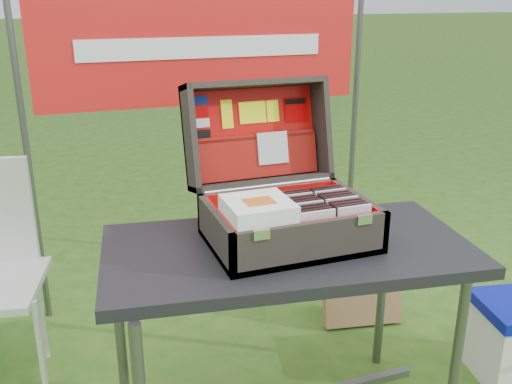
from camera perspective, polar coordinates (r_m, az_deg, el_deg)
name	(u,v)px	position (r m, az deg, el deg)	size (l,w,h in m)	color
table	(286,342)	(2.09, 3.00, -14.78)	(1.21, 0.61, 0.76)	#29282D
table_top	(288,250)	(1.91, 3.19, -5.83)	(1.21, 0.61, 0.04)	#29282D
table_leg_fr	(457,354)	(2.18, 19.48, -15.03)	(0.04, 0.04, 0.72)	#59595B
table_leg_bl	(121,340)	(2.18, -13.38, -14.25)	(0.04, 0.04, 0.72)	#59595B
table_leg_br	(382,290)	(2.51, 12.50, -9.52)	(0.04, 0.04, 0.72)	#59595B
suitcase	(283,167)	(1.88, 2.73, 2.46)	(0.53, 0.54, 0.49)	#413A33
suitcase_base_bottom	(289,240)	(1.91, 3.31, -4.78)	(0.53, 0.38, 0.02)	#413A33
suitcase_base_wall_front	(312,244)	(1.74, 5.66, -5.19)	(0.53, 0.02, 0.14)	#413A33
suitcase_base_wall_back	(270,205)	(2.04, 1.38, -1.33)	(0.53, 0.02, 0.14)	#413A33
suitcase_base_wall_left	(216,233)	(1.81, -4.05, -4.15)	(0.02, 0.38, 0.14)	#413A33
suitcase_base_wall_right	(357,213)	(2.00, 10.04, -2.12)	(0.02, 0.38, 0.14)	#413A33
suitcase_liner_floor	(289,236)	(1.91, 3.32, -4.41)	(0.49, 0.33, 0.01)	#D70004
suitcase_latch_left	(261,235)	(1.65, 0.54, -4.28)	(0.05, 0.01, 0.03)	silver
suitcase_latch_right	(364,219)	(1.78, 10.79, -2.71)	(0.05, 0.01, 0.03)	silver
suitcase_hinge	(269,186)	(2.03, 1.29, 0.63)	(0.02, 0.02, 0.47)	silver
suitcase_lid_back	(253,133)	(2.14, -0.35, 5.88)	(0.53, 0.38, 0.02)	#413A33
suitcase_lid_rim_far	(254,84)	(2.09, -0.20, 10.77)	(0.53, 0.02, 0.14)	#413A33
suitcase_lid_rim_near	(262,182)	(2.09, 0.58, 1.05)	(0.53, 0.02, 0.14)	#413A33
suitcase_lid_rim_left	(190,139)	(2.01, -6.61, 5.30)	(0.02, 0.38, 0.14)	#413A33
suitcase_lid_rim_right	(321,128)	(2.18, 6.48, 6.39)	(0.02, 0.38, 0.14)	#413A33
suitcase_lid_liner	(254,133)	(2.13, -0.23, 5.88)	(0.48, 0.33, 0.01)	#D70004
suitcase_liner_wall_front	(311,239)	(1.75, 5.49, -4.72)	(0.49, 0.01, 0.12)	#D70004
suitcase_liner_wall_back	(271,204)	(2.03, 1.52, -1.18)	(0.49, 0.01, 0.12)	#D70004
suitcase_liner_wall_left	(220,230)	(1.81, -3.65, -3.80)	(0.01, 0.33, 0.12)	#D70004
suitcase_liner_wall_right	(353,211)	(1.99, 9.72, -1.89)	(0.01, 0.33, 0.12)	#D70004
suitcase_lid_pocket	(257,157)	(2.11, 0.13, 3.53)	(0.47, 0.15, 0.03)	maroon
suitcase_pocket_edge	(256,137)	(2.10, 0.02, 5.57)	(0.46, 0.02, 0.02)	maroon
suitcase_pocket_cd	(273,148)	(2.11, 1.67, 4.43)	(0.12, 0.12, 0.01)	silver
lid_sticker_cc_a	(200,101)	(2.07, -5.57, 9.09)	(0.05, 0.03, 0.00)	#1933B2
lid_sticker_cc_b	(202,112)	(2.07, -5.47, 7.99)	(0.05, 0.03, 0.00)	#C90000
lid_sticker_cc_c	(203,123)	(2.06, -5.37, 6.88)	(0.05, 0.03, 0.00)	white
lid_sticker_cc_d	(204,134)	(2.06, -5.27, 5.78)	(0.05, 0.03, 0.00)	black
lid_card_neon_tall	(227,114)	(2.09, -2.92, 7.78)	(0.04, 0.10, 0.00)	#F5FA13
lid_card_neon_main	(253,112)	(2.12, -0.35, 7.97)	(0.10, 0.08, 0.00)	#F5FA13
lid_card_neon_small	(273,111)	(2.15, 1.68, 8.11)	(0.05, 0.08, 0.00)	#F5FA13
lid_sticker_band	(296,109)	(2.18, 3.99, 8.26)	(0.09, 0.09, 0.00)	#C90000
lid_sticker_band_bar	(295,101)	(2.19, 3.94, 9.04)	(0.08, 0.02, 0.00)	black
cd_left_0	(317,231)	(1.77, 6.16, -3.92)	(0.12, 0.01, 0.13)	silver
cd_left_1	(314,229)	(1.79, 5.87, -3.68)	(0.12, 0.01, 0.13)	black
cd_left_2	(312,226)	(1.81, 5.58, -3.44)	(0.12, 0.01, 0.13)	black
cd_left_3	(309,224)	(1.83, 5.31, -3.20)	(0.12, 0.01, 0.13)	black
cd_left_4	(306,222)	(1.84, 5.03, -2.97)	(0.12, 0.01, 0.13)	silver
cd_left_5	(303,219)	(1.86, 4.77, -2.75)	(0.12, 0.01, 0.13)	black
cd_left_6	(301,217)	(1.88, 4.50, -2.53)	(0.12, 0.01, 0.13)	black
cd_left_7	(298,215)	(1.89, 4.25, -2.31)	(0.12, 0.01, 0.13)	black
cd_left_8	(296,213)	(1.91, 3.99, -2.10)	(0.12, 0.01, 0.13)	silver
cd_left_9	(293,211)	(1.93, 3.75, -1.89)	(0.12, 0.01, 0.13)	black
cd_left_10	(291,209)	(1.95, 3.50, -1.68)	(0.12, 0.01, 0.13)	black
cd_right_0	(354,226)	(1.83, 9.74, -3.35)	(0.12, 0.01, 0.13)	silver
cd_right_1	(350,223)	(1.85, 9.43, -3.12)	(0.12, 0.01, 0.13)	black
cd_right_2	(347,221)	(1.86, 9.12, -2.89)	(0.12, 0.01, 0.13)	black
cd_right_3	(344,219)	(1.88, 8.82, -2.67)	(0.12, 0.01, 0.13)	black
cd_right_4	(341,217)	(1.90, 8.52, -2.46)	(0.12, 0.01, 0.13)	silver
cd_right_5	(338,215)	(1.91, 8.23, -2.24)	(0.12, 0.01, 0.13)	black
cd_right_6	(335,212)	(1.93, 7.94, -2.03)	(0.12, 0.01, 0.13)	black
cd_right_7	(333,210)	(1.95, 7.66, -1.83)	(0.12, 0.01, 0.13)	black
cd_right_8	(330,208)	(1.96, 7.38, -1.62)	(0.12, 0.01, 0.13)	silver
cd_right_9	(327,206)	(1.98, 7.11, -1.42)	(0.12, 0.01, 0.13)	black
cd_right_10	(324,204)	(2.00, 6.84, -1.23)	(0.12, 0.01, 0.13)	black
songbook_0	(258,215)	(1.75, 0.20, -2.31)	(0.20, 0.20, 0.01)	white
songbook_1	(258,213)	(1.75, 0.20, -2.16)	(0.20, 0.20, 0.01)	white
songbook_2	(258,212)	(1.75, 0.20, -2.01)	(0.20, 0.20, 0.01)	white
songbook_3	(258,210)	(1.75, 0.20, -1.86)	(0.20, 0.20, 0.01)	white
songbook_4	(258,209)	(1.75, 0.20, -1.70)	(0.20, 0.20, 0.01)	white
songbook_5	(258,207)	(1.74, 0.20, -1.55)	(0.20, 0.20, 0.01)	white
songbook_6	(258,206)	(1.74, 0.20, -1.40)	(0.20, 0.20, 0.01)	white
songbook_7	(258,204)	(1.74, 0.20, -1.24)	(0.20, 0.20, 0.01)	white
songbook_8	(258,203)	(1.74, 0.20, -1.09)	(0.20, 0.20, 0.01)	white
songbook_9	(258,201)	(1.74, 0.20, -0.93)	(0.20, 0.20, 0.01)	white
songbook_graphic	(259,201)	(1.73, 0.32, -0.92)	(0.09, 0.07, 0.00)	#D85919
chair_leg_fr	(42,357)	(2.39, -20.65, -15.18)	(0.02, 0.02, 0.48)	silver
chair_leg_br	(41,310)	(2.70, -20.71, -10.98)	(0.02, 0.02, 0.48)	silver
chair_upright_right	(27,209)	(2.53, -21.94, -1.60)	(0.02, 0.02, 0.45)	silver
cardboard_box	(361,284)	(2.87, 10.46, -9.01)	(0.38, 0.06, 0.40)	#996842
banner_post_left	(27,153)	(2.82, -21.91, 3.60)	(0.03, 0.03, 1.70)	#59595B
banner_post_right	(354,126)	(3.23, 9.77, 6.57)	(0.03, 0.03, 1.70)	#59595B
banner	(204,47)	(2.83, -5.23, 14.22)	(1.60, 0.01, 0.55)	red
banner_text	(205,47)	(2.82, -5.16, 14.20)	(1.20, 0.00, 0.10)	white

